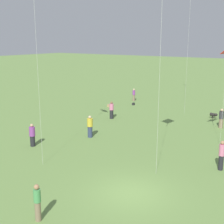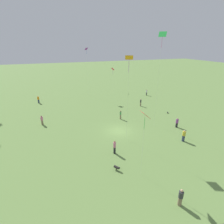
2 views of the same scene
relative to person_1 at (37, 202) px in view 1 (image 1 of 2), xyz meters
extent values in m
plane|color=#6B8E47|center=(-4.53, 2.16, -0.90)|extent=(240.00, 240.00, 0.00)
cylinder|color=#847056|center=(0.00, 0.00, -0.44)|extent=(0.30, 0.30, 0.93)
cylinder|color=#4C9956|center=(0.00, 0.00, 0.32)|extent=(0.35, 0.35, 0.60)
sphere|color=#A87A56|center=(0.00, 0.00, 0.74)|extent=(0.24, 0.24, 0.24)
cylinder|color=#232328|center=(-6.70, -7.87, -0.49)|extent=(0.52, 0.52, 0.81)
cylinder|color=purple|center=(-6.70, -7.87, 0.26)|extent=(0.61, 0.61, 0.70)
sphere|color=tan|center=(-6.70, -7.87, 0.74)|extent=(0.24, 0.24, 0.24)
cylinder|color=#232328|center=(-10.28, 5.18, -0.43)|extent=(0.38, 0.38, 0.94)
cylinder|color=pink|center=(-10.28, 5.18, 0.40)|extent=(0.44, 0.44, 0.72)
sphere|color=#A87A56|center=(-10.28, 5.18, 0.88)|extent=(0.24, 0.24, 0.24)
cylinder|color=#333D5B|center=(-10.91, -5.64, -0.44)|extent=(0.54, 0.54, 0.93)
cylinder|color=gold|center=(-10.91, -5.64, 0.36)|extent=(0.63, 0.63, 0.67)
sphere|color=beige|center=(-10.91, -5.64, 0.82)|extent=(0.24, 0.24, 0.24)
cylinder|color=#847056|center=(-26.29, -10.50, -0.50)|extent=(0.31, 0.31, 0.81)
cylinder|color=purple|center=(-26.29, -10.50, 0.19)|extent=(0.37, 0.37, 0.57)
sphere|color=beige|center=(-26.29, -10.50, 0.60)|extent=(0.24, 0.24, 0.24)
cylinder|color=#232328|center=(-16.99, -7.66, -0.45)|extent=(0.43, 0.43, 0.91)
cylinder|color=pink|center=(-16.99, -7.66, 0.32)|extent=(0.50, 0.50, 0.63)
sphere|color=brown|center=(-16.99, -7.66, 0.76)|extent=(0.24, 0.24, 0.24)
cylinder|color=#847056|center=(-19.84, 2.52, -0.46)|extent=(0.48, 0.48, 0.88)
cylinder|color=#333338|center=(-19.84, 2.52, 0.31)|extent=(0.57, 0.57, 0.67)
sphere|color=tan|center=(-19.84, 2.52, 0.77)|extent=(0.24, 0.24, 0.24)
cylinder|color=silver|center=(-7.46, 2.15, 5.12)|extent=(0.01, 0.01, 12.05)
cylinder|color=silver|center=(-4.62, -4.60, 6.62)|extent=(0.01, 0.01, 15.04)
cylinder|color=silver|center=(-23.36, -2.36, 9.60)|extent=(0.01, 0.01, 21.01)
cylinder|color=silver|center=(-15.01, 3.83, 2.71)|extent=(0.01, 0.01, 7.23)
cylinder|color=black|center=(-22.91, 0.86, -0.50)|extent=(0.44, 0.58, 0.33)
sphere|color=black|center=(-22.84, 1.21, -0.45)|extent=(0.30, 0.30, 0.30)
cylinder|color=black|center=(-22.91, 0.86, -0.79)|extent=(0.15, 0.15, 0.23)
cube|color=#A58459|center=(-21.47, -11.10, -0.75)|extent=(0.40, 0.44, 0.29)
cube|color=#262628|center=(-23.98, -9.19, -0.75)|extent=(0.33, 0.26, 0.29)
camera|label=1|loc=(8.48, 9.81, 7.09)|focal=50.00mm
camera|label=2|loc=(-28.74, 12.34, 12.81)|focal=28.00mm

